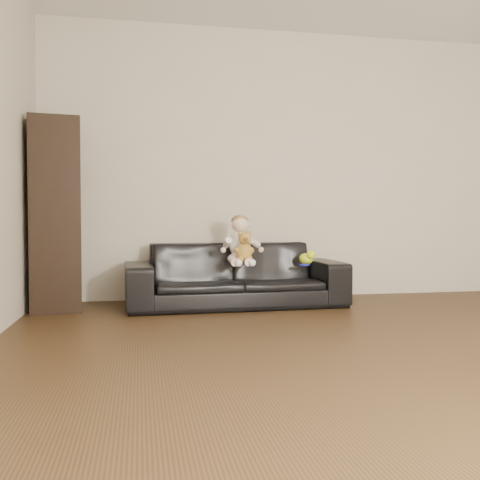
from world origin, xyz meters
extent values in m
plane|color=#3C2815|center=(0.00, 0.00, 0.00)|extent=(5.50, 5.50, 0.00)
plane|color=#BFB5A0|center=(0.00, 2.75, 1.30)|extent=(5.00, 0.00, 5.00)
imported|color=black|center=(-0.77, 2.25, 0.28)|extent=(1.92, 0.81, 0.55)
cube|color=black|center=(-2.28, 2.35, 0.80)|extent=(0.46, 0.59, 1.59)
cube|color=silver|center=(-2.26, 2.35, 1.15)|extent=(0.21, 0.27, 0.28)
ellipsoid|color=#FBD5D5|center=(-0.74, 2.16, 0.42)|extent=(0.27, 0.25, 0.12)
ellipsoid|color=white|center=(-0.74, 2.17, 0.55)|extent=(0.23, 0.21, 0.23)
sphere|color=beige|center=(-0.74, 2.16, 0.73)|extent=(0.19, 0.19, 0.15)
ellipsoid|color=#8C603F|center=(-0.74, 2.17, 0.75)|extent=(0.19, 0.19, 0.10)
cylinder|color=#FBD5D5|center=(-0.79, 2.02, 0.40)|extent=(0.12, 0.19, 0.07)
cylinder|color=#FBD5D5|center=(-0.69, 2.02, 0.40)|extent=(0.12, 0.19, 0.07)
sphere|color=white|center=(-0.79, 1.92, 0.40)|extent=(0.08, 0.08, 0.06)
sphere|color=white|center=(-0.69, 1.92, 0.40)|extent=(0.08, 0.08, 0.06)
cylinder|color=white|center=(-0.86, 2.12, 0.56)|extent=(0.10, 0.16, 0.10)
cylinder|color=white|center=(-0.62, 2.12, 0.56)|extent=(0.10, 0.16, 0.10)
ellipsoid|color=olive|center=(-0.73, 2.02, 0.49)|extent=(0.17, 0.17, 0.16)
sphere|color=olive|center=(-0.73, 2.00, 0.60)|extent=(0.14, 0.14, 0.10)
sphere|color=olive|center=(-0.77, 2.01, 0.64)|extent=(0.05, 0.05, 0.04)
sphere|color=olive|center=(-0.69, 2.01, 0.64)|extent=(0.05, 0.05, 0.04)
sphere|color=#593819|center=(-0.73, 1.96, 0.59)|extent=(0.05, 0.05, 0.04)
ellipsoid|color=#C3DD1A|center=(-0.15, 2.16, 0.41)|extent=(0.16, 0.18, 0.10)
sphere|color=orange|center=(-0.16, 2.16, 0.39)|extent=(0.08, 0.08, 0.06)
cylinder|color=#1720BB|center=(-0.19, 2.07, 0.37)|extent=(0.11, 0.11, 0.01)
camera|label=1|loc=(-1.59, -2.35, 0.74)|focal=40.00mm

